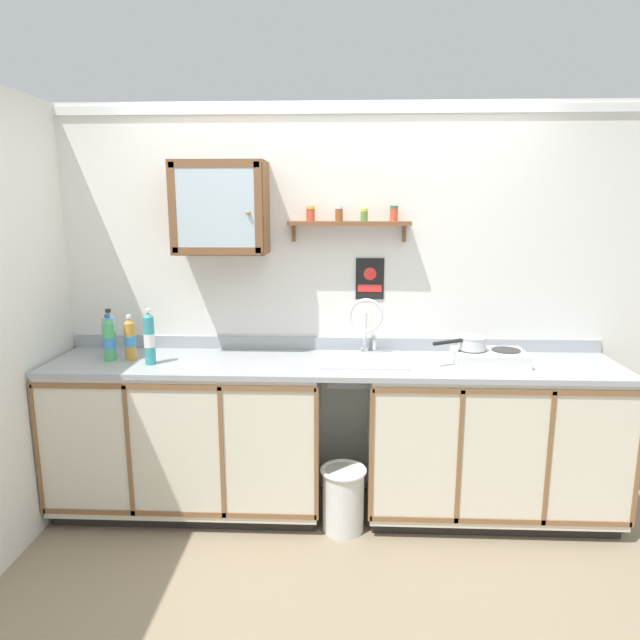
% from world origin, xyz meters
% --- Properties ---
extents(floor, '(6.35, 6.35, 0.00)m').
position_xyz_m(floor, '(0.00, 0.00, 0.00)').
color(floor, gray).
rests_on(floor, ground).
extents(back_wall, '(3.95, 0.07, 2.45)m').
position_xyz_m(back_wall, '(0.00, 0.65, 1.23)').
color(back_wall, silver).
rests_on(back_wall, ground).
extents(lower_cabinet_run, '(1.60, 0.59, 0.92)m').
position_xyz_m(lower_cabinet_run, '(-0.87, 0.34, 0.47)').
color(lower_cabinet_run, black).
rests_on(lower_cabinet_run, ground).
extents(lower_cabinet_run_right, '(1.46, 0.59, 0.92)m').
position_xyz_m(lower_cabinet_run_right, '(0.94, 0.34, 0.47)').
color(lower_cabinet_run_right, black).
rests_on(lower_cabinet_run_right, ground).
extents(countertop, '(3.31, 0.61, 0.03)m').
position_xyz_m(countertop, '(0.00, 0.34, 0.94)').
color(countertop, '#9EA3A8').
rests_on(countertop, lower_cabinet_run).
extents(backsplash, '(3.31, 0.02, 0.08)m').
position_xyz_m(backsplash, '(0.00, 0.62, 0.99)').
color(backsplash, '#9EA3A8').
rests_on(backsplash, countertop).
extents(sink, '(0.50, 0.42, 0.47)m').
position_xyz_m(sink, '(0.18, 0.38, 0.96)').
color(sink, silver).
rests_on(sink, countertop).
extents(hot_plate_stove, '(0.41, 0.27, 0.08)m').
position_xyz_m(hot_plate_stove, '(0.90, 0.33, 0.99)').
color(hot_plate_stove, silver).
rests_on(hot_plate_stove, countertop).
extents(saucepan, '(0.33, 0.22, 0.08)m').
position_xyz_m(saucepan, '(0.80, 0.35, 1.08)').
color(saucepan, silver).
rests_on(saucepan, hot_plate_stove).
extents(bottle_soda_green_0, '(0.07, 0.07, 0.28)m').
position_xyz_m(bottle_soda_green_0, '(-1.31, 0.31, 1.08)').
color(bottle_soda_green_0, '#4CB266').
rests_on(bottle_soda_green_0, countertop).
extents(bottle_water_blue_1, '(0.07, 0.07, 0.29)m').
position_xyz_m(bottle_water_blue_1, '(-1.34, 0.41, 1.09)').
color(bottle_water_blue_1, '#8CB7E0').
rests_on(bottle_water_blue_1, countertop).
extents(bottle_juice_amber_2, '(0.07, 0.07, 0.27)m').
position_xyz_m(bottle_juice_amber_2, '(-1.19, 0.34, 1.08)').
color(bottle_juice_amber_2, gold).
rests_on(bottle_juice_amber_2, countertop).
extents(bottle_detergent_teal_3, '(0.06, 0.06, 0.32)m').
position_xyz_m(bottle_detergent_teal_3, '(-1.04, 0.24, 1.10)').
color(bottle_detergent_teal_3, teal).
rests_on(bottle_detergent_teal_3, countertop).
extents(wall_cabinet, '(0.54, 0.31, 0.53)m').
position_xyz_m(wall_cabinet, '(-0.66, 0.48, 1.84)').
color(wall_cabinet, brown).
extents(spice_shelf, '(0.73, 0.14, 0.21)m').
position_xyz_m(spice_shelf, '(0.09, 0.56, 1.76)').
color(spice_shelf, brown).
extents(warning_sign, '(0.17, 0.01, 0.25)m').
position_xyz_m(warning_sign, '(0.22, 0.62, 1.40)').
color(warning_sign, black).
extents(trash_bin, '(0.27, 0.27, 0.38)m').
position_xyz_m(trash_bin, '(0.07, 0.14, 0.20)').
color(trash_bin, silver).
rests_on(trash_bin, ground).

